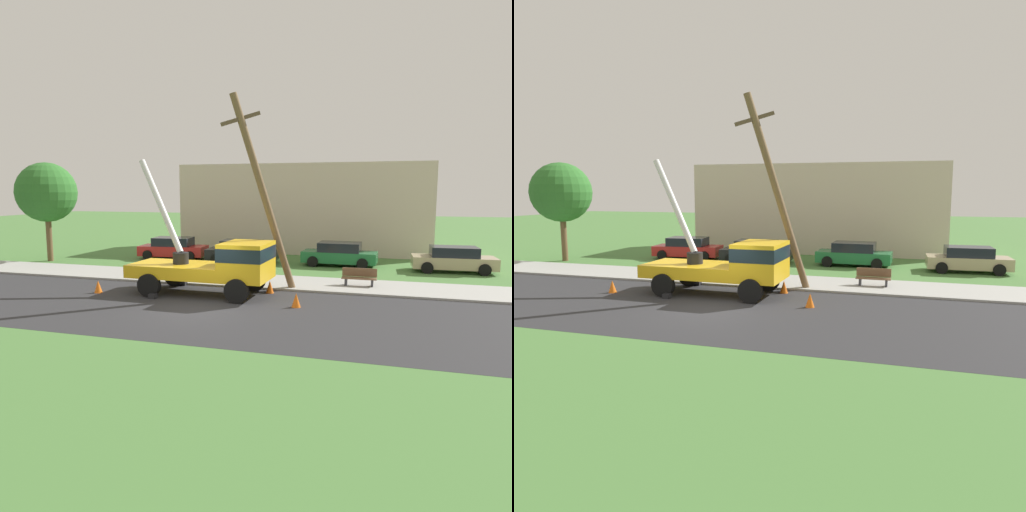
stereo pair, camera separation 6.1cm
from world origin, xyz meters
The scene contains 15 objects.
ground_plane centered at (0.00, 12.00, 0.00)m, with size 120.00×120.00×0.00m, color #477538.
road_asphalt centered at (0.00, 0.00, 0.00)m, with size 80.00×8.22×0.01m, color #2B2B2D.
sidewalk_strip centered at (0.00, 5.80, 0.05)m, with size 80.00×3.37×0.10m, color #9E9E99.
utility_truck centered at (-0.12, 2.51, 1.41)m, with size 6.76×3.20×5.98m.
leaning_utility_pole centered at (1.54, 3.72, 4.42)m, with size 2.95×2.34×8.64m.
traffic_cone_ahead centered at (3.55, 1.31, 0.28)m, with size 0.36×0.36×0.56m, color orange.
traffic_cone_behind centered at (-5.42, 1.41, 0.28)m, with size 0.36×0.36×0.56m, color orange.
traffic_cone_curbside centered at (1.92, 3.50, 0.28)m, with size 0.36×0.36×0.56m, color orange.
parked_sedan_red centered at (-6.98, 12.02, 0.71)m, with size 4.55×2.28×1.42m.
parked_sedan_black centered at (-2.00, 11.56, 0.71)m, with size 4.49×2.18×1.42m.
parked_sedan_green centered at (4.00, 12.08, 0.71)m, with size 4.46×2.12×1.42m.
parked_sedan_tan centered at (10.35, 11.68, 0.71)m, with size 4.47×2.13×1.42m.
park_bench centered at (5.63, 5.86, 0.46)m, with size 1.60×0.45×0.90m.
roadside_tree_near centered at (-14.15, 8.83, 4.38)m, with size 3.75×3.75×6.28m.
lowrise_building_backdrop centered at (0.65, 19.07, 3.20)m, with size 18.00×6.00×6.40m, color beige.
Camera 2 is at (7.17, -16.31, 4.52)m, focal length 33.08 mm.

